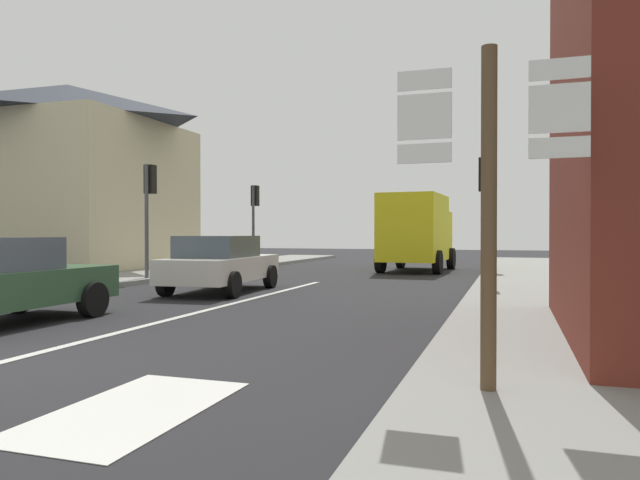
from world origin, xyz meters
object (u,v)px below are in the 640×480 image
(sedan_far, at_px, (221,263))
(delivery_truck, at_px, (417,230))
(traffic_light_far_right, at_px, (492,200))
(traffic_light_near_right, at_px, (484,192))
(traffic_light_near_left, at_px, (149,195))
(route_sign_post, at_px, (489,192))
(traffic_light_far_left, at_px, (255,207))

(sedan_far, relative_size, delivery_truck, 0.84)
(traffic_light_far_right, xyz_separation_m, traffic_light_near_right, (0.00, -6.24, -0.12))
(delivery_truck, xyz_separation_m, traffic_light_near_left, (-7.19, -7.86, 1.08))
(route_sign_post, relative_size, traffic_light_near_left, 0.87)
(traffic_light_far_right, distance_m, traffic_light_near_right, 6.25)
(traffic_light_far_left, height_order, traffic_light_far_right, traffic_light_far_right)
(delivery_truck, height_order, traffic_light_far_left, traffic_light_far_left)
(sedan_far, xyz_separation_m, traffic_light_near_left, (-3.61, 2.12, 1.97))
(delivery_truck, relative_size, traffic_light_near_left, 1.38)
(delivery_truck, distance_m, traffic_light_near_left, 10.70)
(route_sign_post, relative_size, traffic_light_near_right, 0.90)
(delivery_truck, bearing_deg, traffic_light_near_right, -68.23)
(delivery_truck, relative_size, traffic_light_far_left, 1.40)
(traffic_light_far_left, xyz_separation_m, traffic_light_near_right, (10.13, -7.45, -0.06))
(traffic_light_near_left, bearing_deg, traffic_light_far_left, 90.00)
(traffic_light_far_left, relative_size, traffic_light_near_right, 1.02)
(traffic_light_near_left, relative_size, traffic_light_near_right, 1.03)
(route_sign_post, xyz_separation_m, traffic_light_near_right, (-0.49, 10.85, 0.73))
(delivery_truck, distance_m, traffic_light_near_right, 8.00)
(sedan_far, distance_m, delivery_truck, 10.64)
(sedan_far, bearing_deg, traffic_light_near_right, 21.84)
(traffic_light_far_left, bearing_deg, route_sign_post, -59.88)
(traffic_light_near_right, bearing_deg, sedan_far, -158.16)
(sedan_far, height_order, delivery_truck, delivery_truck)
(traffic_light_near_right, bearing_deg, traffic_light_near_left, -177.24)
(traffic_light_far_right, bearing_deg, route_sign_post, -88.36)
(traffic_light_far_left, relative_size, traffic_light_near_left, 0.99)
(traffic_light_far_left, bearing_deg, sedan_far, -70.25)
(traffic_light_far_right, relative_size, traffic_light_near_right, 1.04)
(traffic_light_far_left, bearing_deg, traffic_light_near_right, -36.35)
(route_sign_post, bearing_deg, traffic_light_far_right, 91.64)
(sedan_far, relative_size, route_sign_post, 1.35)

